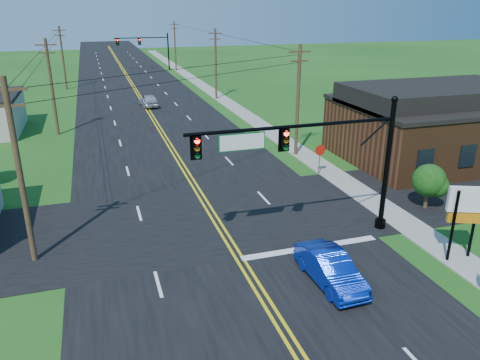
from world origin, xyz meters
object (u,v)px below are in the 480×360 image
object	(u,v)px
blue_car	(330,269)
stop_sign	(320,153)
signal_mast_main	(313,155)
signal_mast_far	(145,46)

from	to	relation	value
blue_car	stop_sign	size ratio (longest dim) A/B	1.91
signal_mast_main	signal_mast_far	world-z (taller)	same
signal_mast_far	blue_car	size ratio (longest dim) A/B	2.47
blue_car	stop_sign	xyz separation A→B (m)	(6.04, 13.18, 0.94)
signal_mast_main	signal_mast_far	distance (m)	72.00
signal_mast_main	blue_car	bearing A→B (deg)	-102.42
signal_mast_main	stop_sign	xyz separation A→B (m)	(5.12, 8.98, -3.08)
signal_mast_main	signal_mast_far	bearing A→B (deg)	89.92
signal_mast_main	stop_sign	distance (m)	10.78
stop_sign	signal_mast_far	bearing A→B (deg)	97.27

